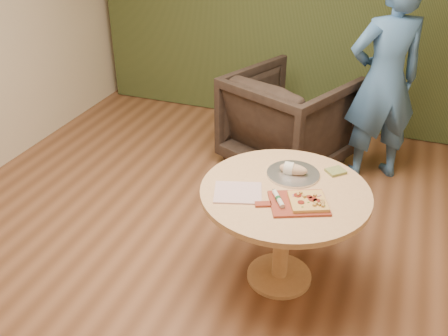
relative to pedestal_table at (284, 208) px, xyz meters
name	(u,v)px	position (x,y,z in m)	size (l,w,h in m)	color
room_shell	(198,97)	(-0.50, -0.21, 0.79)	(5.04, 6.04, 2.84)	brown
pedestal_table	(284,208)	(0.00, 0.00, 0.00)	(1.10, 1.10, 0.75)	tan
pizza_paddle	(297,203)	(0.11, -0.14, 0.15)	(0.47, 0.40, 0.01)	maroon
flatbread_pizza	(308,201)	(0.17, -0.12, 0.17)	(0.29, 0.29, 0.04)	#E2B458
cutlery_roll	(278,199)	(0.00, -0.16, 0.17)	(0.13, 0.18, 0.03)	beige
newspaper	(238,193)	(-0.27, -0.15, 0.15)	(0.30, 0.25, 0.01)	white
serving_tray	(293,174)	(0.00, 0.20, 0.15)	(0.36, 0.36, 0.02)	silver
bread_roll	(292,169)	(-0.01, 0.20, 0.18)	(0.19, 0.09, 0.09)	tan
green_packet	(336,171)	(0.27, 0.33, 0.15)	(0.12, 0.10, 0.02)	#5C672E
armchair	(289,116)	(-0.37, 1.63, -0.09)	(1.00, 0.94, 1.03)	black
person_standing	(384,81)	(0.43, 1.71, 0.33)	(0.69, 0.45, 1.89)	#3C689C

